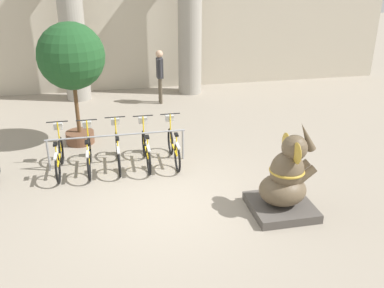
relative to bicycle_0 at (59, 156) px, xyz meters
The scene contains 13 objects.
ground_plane 2.90m from the bicycle_0, 39.36° to the right, with size 60.00×60.00×0.00m, color gray.
building_facade 7.59m from the bicycle_0, 71.85° to the left, with size 20.00×0.20×6.00m.
column_left 6.19m from the bicycle_0, 87.68° to the left, with size 1.04×1.04×5.16m.
column_right 7.48m from the bicycle_0, 53.91° to the left, with size 1.04×1.04×5.16m.
bike_rack 1.33m from the bicycle_0, ahead, with size 3.23×0.05×0.77m.
bicycle_0 is the anchor object (origin of this frame).
bicycle_1 0.66m from the bicycle_0, ahead, with size 0.48×1.66×1.09m.
bicycle_2 1.31m from the bicycle_0, ahead, with size 0.48×1.66×1.09m.
bicycle_3 1.97m from the bicycle_0, ahead, with size 0.48×1.66×1.09m.
bicycle_4 2.63m from the bicycle_0, ahead, with size 0.48×1.66×1.09m.
elephant_statue 5.06m from the bicycle_0, 31.06° to the right, with size 1.18×1.18×1.83m.
person_pedestrian 5.61m from the bicycle_0, 57.79° to the left, with size 0.24×0.47×1.79m.
potted_tree 2.51m from the bicycle_0, 77.03° to the left, with size 1.66×1.66×3.15m.
Camera 1 is at (-1.08, -7.40, 4.46)m, focal length 40.00 mm.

